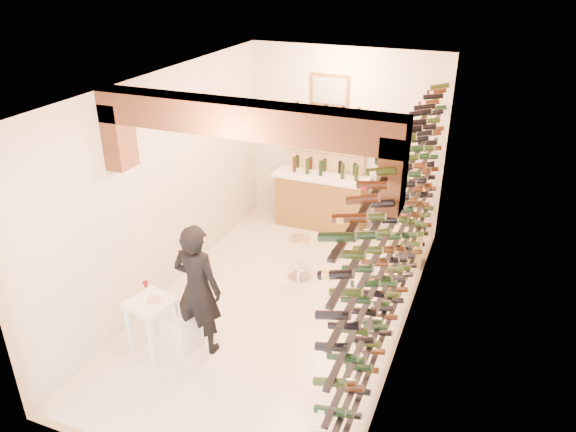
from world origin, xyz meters
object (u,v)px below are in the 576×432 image
object	(u,v)px
back_counter	(321,199)
white_stool	(182,330)
person	(198,289)
tasting_table	(151,310)
chrome_barstool	(299,255)
crate_lower	(404,254)
wine_rack	(395,228)

from	to	relation	value
back_counter	white_stool	size ratio (longest dim) A/B	3.43
white_stool	person	world-z (taller)	person
back_counter	tasting_table	xyz separation A→B (m)	(-0.81, -4.13, 0.07)
white_stool	chrome_barstool	bearing A→B (deg)	68.94
white_stool	person	xyz separation A→B (m)	(0.24, 0.08, 0.63)
tasting_table	white_stool	size ratio (longest dim) A/B	1.81
back_counter	crate_lower	size ratio (longest dim) A/B	3.08
wine_rack	tasting_table	size ratio (longest dim) A/B	6.37
white_stool	chrome_barstool	distance (m)	2.25
crate_lower	back_counter	bearing A→B (deg)	155.42
person	crate_lower	bearing A→B (deg)	-120.36
tasting_table	crate_lower	xyz separation A→B (m)	(2.51, 3.35, -0.44)
tasting_table	chrome_barstool	size ratio (longest dim) A/B	1.28
chrome_barstool	tasting_table	bearing A→B (deg)	-115.76
tasting_table	crate_lower	bearing A→B (deg)	67.88
tasting_table	crate_lower	size ratio (longest dim) A/B	1.62
person	chrome_barstool	world-z (taller)	person
wine_rack	white_stool	bearing A→B (deg)	-151.19
back_counter	chrome_barstool	bearing A→B (deg)	-81.24
wine_rack	chrome_barstool	world-z (taller)	wine_rack
tasting_table	white_stool	xyz separation A→B (m)	(0.29, 0.19, -0.36)
chrome_barstool	wine_rack	bearing A→B (deg)	-27.35
wine_rack	tasting_table	distance (m)	3.17
wine_rack	crate_lower	distance (m)	2.33
tasting_table	person	distance (m)	0.65
white_stool	chrome_barstool	xyz separation A→B (m)	(0.81, 2.09, 0.16)
wine_rack	crate_lower	xyz separation A→B (m)	(-0.13, 1.87, -1.38)
wine_rack	back_counter	size ratio (longest dim) A/B	3.35
crate_lower	chrome_barstool	bearing A→B (deg)	-142.88
white_stool	crate_lower	xyz separation A→B (m)	(2.22, 3.16, -0.08)
chrome_barstool	crate_lower	bearing A→B (deg)	37.12
back_counter	person	bearing A→B (deg)	-94.23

